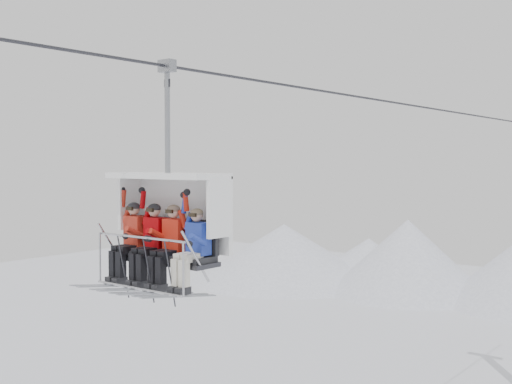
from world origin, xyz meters
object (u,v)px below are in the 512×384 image
Objects in this scene: chairlift_carrier at (173,215)px; skier_center_left at (151,241)px; skier_far_right at (193,247)px; skier_far_left at (131,239)px; skier_center_right at (170,243)px.

chairlift_carrier is 2.36× the size of skier_center_left.
skier_center_left is at bearing 179.70° from skier_far_right.
skier_far_left and skier_center_right have the same top height.
skier_center_right is at bearing 179.43° from skier_far_right.
skier_far_right is at bearing -0.30° from skier_center_left.
chairlift_carrier is at bearing 158.82° from skier_far_right.
skier_far_left reaches higher than skier_far_right.
skier_far_left is at bearing 180.00° from skier_center_left.
skier_center_right reaches higher than skier_far_right.
skier_far_right is (1.60, -0.01, -0.02)m from skier_far_left.
skier_center_left is (0.55, 0.00, 0.00)m from skier_far_left.
skier_far_right is (1.05, -0.01, -0.02)m from skier_center_left.
skier_center_right is at bearing 0.00° from skier_far_left.
skier_far_left and skier_center_left have the same top height.
skier_far_left is 1.60m from skier_far_right.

